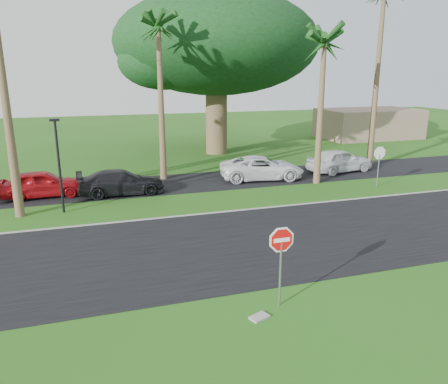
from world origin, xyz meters
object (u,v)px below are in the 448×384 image
car_dark (121,183)px  car_red (42,184)px  stop_sign_near (281,250)px  car_minivan (262,168)px  stop_sign_far (379,158)px  car_pickup (340,161)px

car_dark → car_red: bearing=78.5°
stop_sign_near → car_minivan: 15.97m
car_dark → car_minivan: car_minivan is taller
stop_sign_near → car_red: bearing=117.5°
car_red → car_dark: size_ratio=0.92×
car_red → stop_sign_near: bearing=-154.9°
car_minivan → car_red: bearing=98.9°
stop_sign_near → car_red: (-7.68, 14.76, -1.02)m
car_minivan → car_dark: bearing=104.1°
car_minivan → stop_sign_near: bearing=167.7°
car_minivan → stop_sign_far: bearing=-115.4°
stop_sign_far → car_red: size_ratio=0.59×
stop_sign_far → car_pickup: bearing=-90.8°
car_dark → car_minivan: (9.01, 0.95, 0.05)m
stop_sign_far → car_red: (-19.18, 3.76, -1.02)m
stop_sign_far → car_dark: (-14.94, 2.98, -1.07)m
stop_sign_far → car_minivan: size_ratio=0.49×
car_dark → stop_sign_far: bearing=-102.3°
stop_sign_near → car_minivan: size_ratio=0.49×
stop_sign_near → car_red: 16.67m
car_dark → car_pickup: 15.06m
stop_sign_near → stop_sign_far: size_ratio=1.00×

